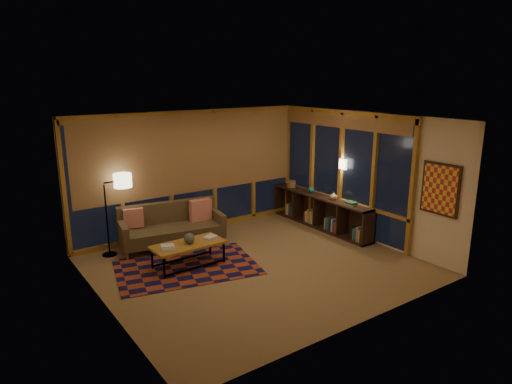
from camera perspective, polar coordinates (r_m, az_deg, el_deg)
floor at (r=8.55m, az=0.03°, el=-9.19°), size 5.50×5.00×0.01m
ceiling at (r=7.87m, az=0.03°, el=9.14°), size 5.50×5.00×0.01m
walls at (r=8.10m, az=0.03°, el=-0.41°), size 5.51×5.01×2.70m
window_wall_back at (r=10.13m, az=-7.91°, el=2.47°), size 5.30×0.16×2.60m
window_wall_right at (r=10.25m, az=10.41°, el=2.51°), size 0.16×3.70×2.60m
wall_art at (r=8.76m, az=22.03°, el=0.33°), size 0.06×0.74×0.94m
wall_sconce at (r=10.07m, az=10.83°, el=3.43°), size 0.12×0.18×0.22m
sofa at (r=9.51m, az=-10.47°, el=-4.22°), size 2.18×1.16×0.85m
pillow_left at (r=9.49m, az=-15.06°, el=-3.29°), size 0.41×0.23×0.39m
pillow_right at (r=9.74m, az=-6.96°, el=-2.19°), size 0.47×0.18×0.47m
area_rug at (r=8.57m, az=-8.66°, el=-9.26°), size 2.82×2.19×0.01m
coffee_table at (r=8.55m, az=-8.44°, el=-7.76°), size 1.33×0.62×0.44m
book_stack_a at (r=8.25m, az=-10.97°, el=-6.76°), size 0.32×0.28×0.08m
book_stack_b at (r=8.65m, az=-5.70°, el=-5.66°), size 0.28×0.24×0.05m
ceramic_pot at (r=8.43m, az=-8.34°, el=-5.75°), size 0.22×0.22×0.20m
floor_lamp at (r=9.22m, az=-18.18°, el=-2.88°), size 0.54×0.36×1.59m
bookshelf at (r=10.63m, az=7.93°, el=-2.38°), size 0.40×3.00×0.75m
basket at (r=11.23m, az=4.45°, el=1.02°), size 0.25×0.25×0.16m
teal_bowl at (r=10.73m, az=6.91°, el=0.29°), size 0.15×0.15×0.15m
vase at (r=10.21m, az=9.69°, el=-0.47°), size 0.19×0.19×0.17m
shelf_book_stack at (r=9.87m, az=11.80°, el=-1.40°), size 0.19×0.25×0.07m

